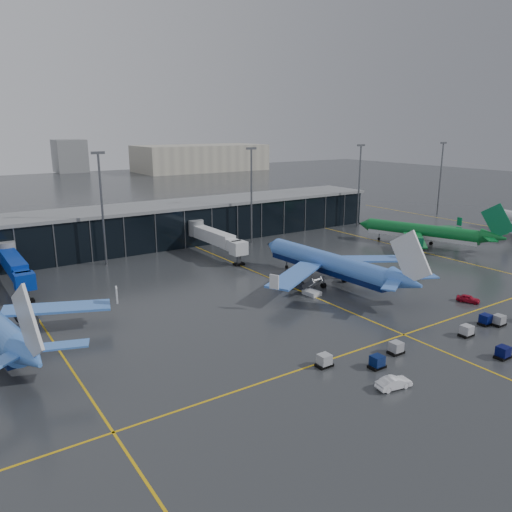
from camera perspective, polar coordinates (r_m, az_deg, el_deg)
ground at (r=83.49m, az=4.07°, el=-7.07°), size 600.00×600.00×0.00m
terminal_pier at (r=134.43m, az=-12.34°, el=3.39°), size 142.00×17.00×10.70m
jet_bridges at (r=108.01m, az=-25.88°, el=-0.95°), size 94.00×27.50×7.20m
flood_masts at (r=124.15m, az=-8.31°, el=6.60°), size 203.00×0.50×25.50m
distant_hangars at (r=345.94m, az=-17.64°, el=10.29°), size 260.00×71.00×22.00m
taxi_lines at (r=97.14m, az=4.90°, el=-3.92°), size 220.00×120.00×0.02m
airliner_klm_near at (r=100.80m, az=8.21°, el=0.60°), size 39.99×45.03×13.32m
airliner_aer_lingus at (r=138.51m, az=18.47°, el=3.60°), size 46.48×49.42×12.27m
baggage_carts at (r=79.39m, az=21.46°, el=-8.69°), size 40.02×13.28×1.70m
mobile_airstair at (r=94.60m, az=6.40°, el=-3.99°), size 2.45×3.37×3.45m
service_van_red at (r=98.02m, az=23.09°, el=-4.50°), size 3.08×4.29×1.36m
service_van_white at (r=64.37m, az=15.47°, el=-13.79°), size 4.76×2.31×1.50m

